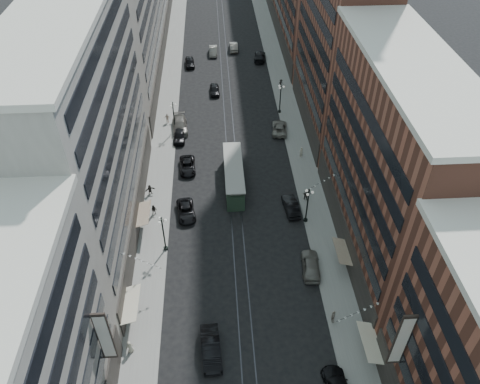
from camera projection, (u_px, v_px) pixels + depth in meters
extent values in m
plane|color=black|center=(228.00, 114.00, 83.58)|extent=(220.00, 220.00, 0.00)
cube|color=gray|center=(170.00, 89.00, 90.59)|extent=(4.00, 180.00, 0.15)
cube|color=gray|center=(282.00, 85.00, 91.60)|extent=(4.00, 180.00, 0.15)
cube|color=#2D2D33|center=(223.00, 88.00, 91.10)|extent=(0.12, 180.00, 0.02)
cube|color=#2D2D33|center=(230.00, 87.00, 91.17)|extent=(0.12, 180.00, 0.02)
cube|color=gray|center=(87.00, 137.00, 53.23)|extent=(8.00, 36.00, 28.00)
cube|color=brown|center=(390.00, 167.00, 52.32)|extent=(8.00, 30.00, 24.00)
cube|color=brown|center=(344.00, 0.00, 67.63)|extent=(8.00, 26.00, 42.00)
cylinder|color=black|center=(166.00, 248.00, 58.74)|extent=(0.56, 0.56, 0.30)
cylinder|color=black|center=(164.00, 235.00, 57.15)|extent=(0.18, 0.18, 5.20)
sphere|color=black|center=(161.00, 218.00, 55.32)|extent=(0.24, 0.24, 0.24)
sphere|color=white|center=(165.00, 220.00, 55.60)|extent=(0.36, 0.36, 0.36)
sphere|color=white|center=(160.00, 218.00, 55.87)|extent=(0.36, 0.36, 0.36)
sphere|color=white|center=(159.00, 223.00, 55.28)|extent=(0.36, 0.36, 0.36)
cylinder|color=black|center=(175.00, 130.00, 79.17)|extent=(0.56, 0.56, 0.30)
cylinder|color=black|center=(174.00, 118.00, 77.58)|extent=(0.18, 0.18, 5.20)
sphere|color=black|center=(172.00, 103.00, 75.75)|extent=(0.24, 0.24, 0.24)
sphere|color=white|center=(175.00, 105.00, 76.03)|extent=(0.36, 0.36, 0.36)
sphere|color=white|center=(171.00, 104.00, 76.30)|extent=(0.36, 0.36, 0.36)
sphere|color=white|center=(171.00, 106.00, 75.71)|extent=(0.36, 0.36, 0.36)
cylinder|color=black|center=(305.00, 220.00, 62.62)|extent=(0.56, 0.56, 0.30)
cylinder|color=black|center=(307.00, 206.00, 61.02)|extent=(0.18, 0.18, 5.20)
sphere|color=black|center=(309.00, 190.00, 59.19)|extent=(0.24, 0.24, 0.24)
sphere|color=white|center=(312.00, 192.00, 59.47)|extent=(0.36, 0.36, 0.36)
sphere|color=white|center=(307.00, 191.00, 59.74)|extent=(0.36, 0.36, 0.36)
sphere|color=white|center=(308.00, 195.00, 59.15)|extent=(0.36, 0.36, 0.36)
cylinder|color=black|center=(279.00, 111.00, 83.80)|extent=(0.56, 0.56, 0.30)
cylinder|color=black|center=(280.00, 99.00, 82.20)|extent=(0.18, 0.18, 5.20)
sphere|color=black|center=(281.00, 85.00, 80.38)|extent=(0.24, 0.24, 0.24)
sphere|color=white|center=(284.00, 87.00, 80.66)|extent=(0.36, 0.36, 0.36)
sphere|color=white|center=(279.00, 86.00, 80.92)|extent=(0.36, 0.36, 0.36)
sphere|color=white|center=(280.00, 88.00, 80.33)|extent=(0.36, 0.36, 0.36)
cube|color=#263C2A|center=(234.00, 177.00, 67.91)|extent=(2.46, 11.82, 2.56)
cube|color=gray|center=(234.00, 169.00, 66.88)|extent=(1.58, 10.83, 0.59)
cube|color=gray|center=(234.00, 167.00, 66.62)|extent=(2.66, 12.01, 0.15)
cylinder|color=black|center=(235.00, 203.00, 65.16)|extent=(2.26, 0.69, 0.69)
cylinder|color=black|center=(232.00, 164.00, 71.87)|extent=(2.26, 0.69, 0.69)
imported|color=black|center=(186.00, 211.00, 63.37)|extent=(2.97, 5.27, 1.39)
imported|color=#68645C|center=(311.00, 265.00, 55.91)|extent=(2.51, 5.31, 1.75)
imported|color=black|center=(211.00, 348.00, 47.53)|extent=(2.31, 5.56, 1.79)
imported|color=#A29D86|center=(130.00, 347.00, 47.59)|extent=(0.89, 0.71, 1.61)
imported|color=black|center=(154.00, 210.00, 63.15)|extent=(0.79, 0.48, 1.56)
imported|color=#A09384|center=(333.00, 317.00, 50.27)|extent=(0.60, 1.06, 1.71)
imported|color=black|center=(187.00, 166.00, 70.98)|extent=(2.60, 5.15, 1.39)
imported|color=#625E57|center=(180.00, 125.00, 79.25)|extent=(2.96, 6.24, 1.76)
imported|color=black|center=(190.00, 62.00, 97.77)|extent=(2.23, 4.78, 1.58)
imported|color=black|center=(291.00, 206.00, 63.95)|extent=(2.12, 4.98, 1.60)
imported|color=gray|center=(279.00, 128.00, 78.88)|extent=(3.00, 5.44, 1.44)
imported|color=black|center=(260.00, 56.00, 100.01)|extent=(3.00, 5.81, 1.61)
imported|color=black|center=(215.00, 90.00, 88.89)|extent=(1.87, 4.43, 1.49)
imported|color=slate|center=(234.00, 47.00, 103.72)|extent=(1.73, 4.94, 1.63)
imported|color=black|center=(150.00, 190.00, 66.39)|extent=(1.48, 0.95, 1.55)
imported|color=beige|center=(167.00, 118.00, 80.71)|extent=(1.09, 0.66, 1.73)
imported|color=black|center=(306.00, 194.00, 65.48)|extent=(0.95, 0.79, 1.72)
imported|color=beige|center=(301.00, 152.00, 73.04)|extent=(0.79, 0.68, 1.82)
imported|color=black|center=(281.00, 83.00, 90.35)|extent=(1.15, 0.83, 1.65)
imported|color=black|center=(179.00, 136.00, 77.04)|extent=(1.91, 4.66, 1.58)
imported|color=slate|center=(213.00, 51.00, 102.08)|extent=(1.71, 4.83, 1.59)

